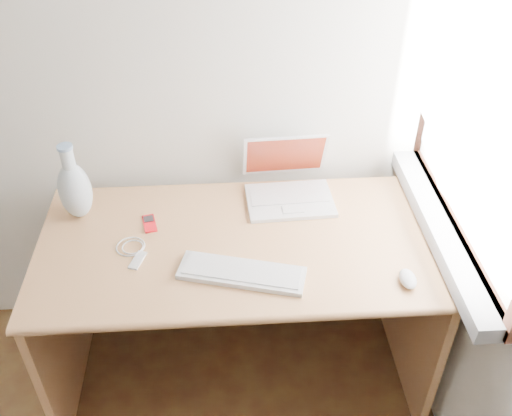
{
  "coord_description": "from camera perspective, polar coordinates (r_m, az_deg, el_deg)",
  "views": [
    {
      "loc": [
        0.95,
        -0.17,
        2.07
      ],
      "look_at": [
        1.05,
        1.35,
        0.87
      ],
      "focal_mm": 40.0,
      "sensor_mm": 36.0,
      "label": 1
    }
  ],
  "objects": [
    {
      "name": "window",
      "position": [
        1.84,
        21.54,
        9.91
      ],
      "size": [
        0.11,
        0.99,
        1.1
      ],
      "color": "silver",
      "rests_on": "right_wall"
    },
    {
      "name": "desk",
      "position": [
        2.21,
        -1.81,
        -6.0
      ],
      "size": [
        1.4,
        0.7,
        0.74
      ],
      "color": "tan",
      "rests_on": "floor"
    },
    {
      "name": "laptop",
      "position": [
        2.18,
        3.33,
        2.33
      ],
      "size": [
        0.33,
        0.28,
        0.22
      ],
      "rotation": [
        0.0,
        0.0,
        0.05
      ],
      "color": "white",
      "rests_on": "desk"
    },
    {
      "name": "external_keyboard",
      "position": [
        1.87,
        -1.43,
        -6.5
      ],
      "size": [
        0.43,
        0.23,
        0.02
      ],
      "rotation": [
        0.0,
        0.0,
        -0.26
      ],
      "color": "white",
      "rests_on": "desk"
    },
    {
      "name": "mouse",
      "position": [
        1.91,
        14.95,
        -6.86
      ],
      "size": [
        0.05,
        0.09,
        0.03
      ],
      "primitive_type": "ellipsoid",
      "rotation": [
        0.0,
        0.0,
        -0.01
      ],
      "color": "white",
      "rests_on": "desk"
    },
    {
      "name": "ipod",
      "position": [
        2.11,
        -10.6,
        -1.52
      ],
      "size": [
        0.06,
        0.1,
        0.01
      ],
      "rotation": [
        0.0,
        0.0,
        0.22
      ],
      "color": "#B20C14",
      "rests_on": "desk"
    },
    {
      "name": "cable_coil",
      "position": [
        2.02,
        -12.43,
        -3.78
      ],
      "size": [
        0.11,
        0.11,
        0.01
      ],
      "primitive_type": "torus",
      "rotation": [
        0.0,
        0.0,
        -0.09
      ],
      "color": "white",
      "rests_on": "desk"
    },
    {
      "name": "remote",
      "position": [
        1.97,
        -11.75,
        -5.13
      ],
      "size": [
        0.06,
        0.09,
        0.01
      ],
      "primitive_type": "cube",
      "rotation": [
        0.0,
        0.0,
        -0.33
      ],
      "color": "white",
      "rests_on": "desk"
    },
    {
      "name": "vase",
      "position": [
        2.14,
        -17.68,
        1.87
      ],
      "size": [
        0.12,
        0.12,
        0.3
      ],
      "color": "silver",
      "rests_on": "desk"
    }
  ]
}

